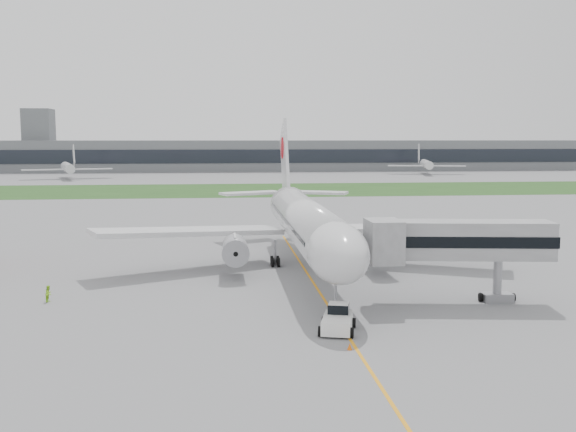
{
  "coord_description": "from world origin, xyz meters",
  "views": [
    {
      "loc": [
        -9.48,
        -66.83,
        14.9
      ],
      "look_at": [
        -2.21,
        2.0,
        6.51
      ],
      "focal_mm": 40.0,
      "sensor_mm": 36.0,
      "label": 1
    }
  ],
  "objects": [
    {
      "name": "ground",
      "position": [
        0.0,
        0.0,
        0.0
      ],
      "size": [
        600.0,
        600.0,
        0.0
      ],
      "primitive_type": "plane",
      "color": "gray",
      "rests_on": "ground"
    },
    {
      "name": "apron_markings",
      "position": [
        0.0,
        -5.0,
        0.0
      ],
      "size": [
        70.0,
        70.0,
        0.04
      ],
      "primitive_type": null,
      "color": "orange",
      "rests_on": "ground"
    },
    {
      "name": "grass_strip",
      "position": [
        0.0,
        120.0,
        0.01
      ],
      "size": [
        600.0,
        50.0,
        0.02
      ],
      "primitive_type": "cube",
      "color": "#20471A",
      "rests_on": "ground"
    },
    {
      "name": "terminal_building",
      "position": [
        0.0,
        229.87,
        7.0
      ],
      "size": [
        320.0,
        22.3,
        14.0
      ],
      "color": "slate",
      "rests_on": "ground"
    },
    {
      "name": "control_tower",
      "position": [
        -90.0,
        232.0,
        0.0
      ],
      "size": [
        12.0,
        12.0,
        56.0
      ],
      "primitive_type": null,
      "color": "slate",
      "rests_on": "ground"
    },
    {
      "name": "airliner",
      "position": [
        0.0,
        4.87,
        5.66
      ],
      "size": [
        48.13,
        53.95,
        17.88
      ],
      "color": "silver",
      "rests_on": "ground"
    },
    {
      "name": "pushback_tug",
      "position": [
        -0.54,
        -19.01,
        0.93
      ],
      "size": [
        3.47,
        4.37,
        2.01
      ],
      "rotation": [
        0.0,
        0.0,
        -0.26
      ],
      "color": "white",
      "rests_on": "ground"
    },
    {
      "name": "jet_bridge",
      "position": [
        11.22,
        -11.75,
        5.73
      ],
      "size": [
        16.97,
        5.59,
        7.74
      ],
      "rotation": [
        0.0,
        0.0,
        -0.13
      ],
      "color": "#A4A5A7",
      "rests_on": "ground"
    },
    {
      "name": "safety_cone_left",
      "position": [
        -0.5,
        -23.55,
        0.25
      ],
      "size": [
        0.36,
        0.36,
        0.5
      ],
      "primitive_type": "cone",
      "color": "orange",
      "rests_on": "ground"
    },
    {
      "name": "safety_cone_right",
      "position": [
        0.5,
        -18.09,
        0.28
      ],
      "size": [
        0.4,
        0.4,
        0.55
      ],
      "primitive_type": "cone",
      "color": "orange",
      "rests_on": "ground"
    },
    {
      "name": "ground_crew_near",
      "position": [
        -0.89,
        -18.03,
        0.84
      ],
      "size": [
        0.72,
        0.6,
        1.68
      ],
      "primitive_type": "imported",
      "rotation": [
        0.0,
        0.0,
        3.51
      ],
      "color": "#EDFB29",
      "rests_on": "ground"
    },
    {
      "name": "ground_crew_far",
      "position": [
        -25.28,
        -7.41,
        0.77
      ],
      "size": [
        0.7,
        0.84,
        1.53
      ],
      "primitive_type": "imported",
      "rotation": [
        0.0,
        0.0,
        1.39
      ],
      "color": "#A8F328",
      "rests_on": "ground"
    },
    {
      "name": "distant_aircraft_left",
      "position": [
        -65.61,
        177.56,
        0.0
      ],
      "size": [
        38.39,
        35.86,
        12.14
      ],
      "primitive_type": null,
      "rotation": [
        0.0,
        0.0,
        0.29
      ],
      "color": "silver",
      "rests_on": "ground"
    },
    {
      "name": "distant_aircraft_right",
      "position": [
        76.25,
        193.84,
        0.0
      ],
      "size": [
        37.31,
        34.55,
        12.12
      ],
      "primitive_type": null,
      "rotation": [
        0.0,
        0.0,
        -0.23
      ],
      "color": "silver",
      "rests_on": "ground"
    }
  ]
}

